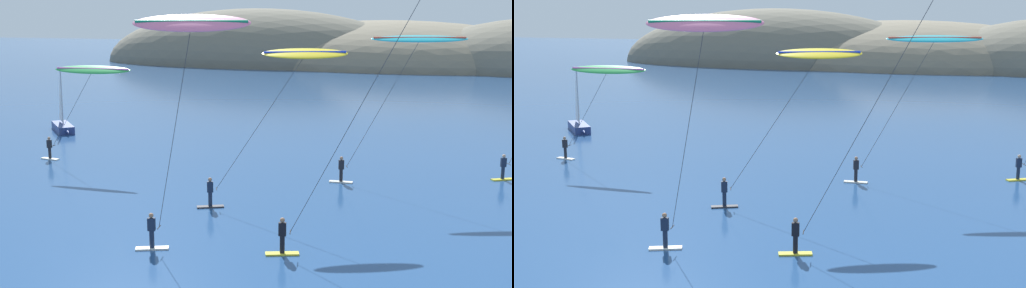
# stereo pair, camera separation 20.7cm
# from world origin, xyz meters

# --- Properties ---
(headland_island) EXTENTS (150.11, 54.73, 26.29)m
(headland_island) POSITION_xyz_m (-18.17, 142.55, 0.00)
(headland_island) COLOR #6B6656
(headland_island) RESTS_ON ground
(sailboat_near) EXTENTS (5.12, 4.63, 5.70)m
(sailboat_near) POSITION_xyz_m (-27.15, 41.54, 0.64)
(sailboat_near) COLOR navy
(sailboat_near) RESTS_ON ground
(kitesurfer_pink) EXTENTS (5.27, 2.64, 10.57)m
(kitesurfer_pink) POSITION_xyz_m (-0.44, 18.77, 9.26)
(kitesurfer_pink) COLOR silver
(kitesurfer_pink) RESTS_ON ground
(kitesurfer_red) EXTENTS (8.77, 3.60, 12.52)m
(kitesurfer_red) POSITION_xyz_m (8.59, 21.64, 10.91)
(kitesurfer_red) COLOR yellow
(kitesurfer_red) RESTS_ON ground
(kitesurfer_yellow) EXTENTS (7.70, 5.07, 8.81)m
(kitesurfer_yellow) POSITION_xyz_m (1.27, 27.61, 7.83)
(kitesurfer_yellow) COLOR #2D2D33
(kitesurfer_yellow) RESTS_ON ground
(kitesurfer_cyan) EXTENTS (7.96, 4.19, 9.40)m
(kitesurfer_cyan) POSITION_xyz_m (6.01, 35.40, 8.39)
(kitesurfer_cyan) COLOR silver
(kitesurfer_cyan) RESTS_ON ground
(kitesurfer_green) EXTENTS (7.77, 1.81, 7.14)m
(kitesurfer_green) POSITION_xyz_m (-16.20, 31.87, 6.28)
(kitesurfer_green) COLOR silver
(kitesurfer_green) RESTS_ON ground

